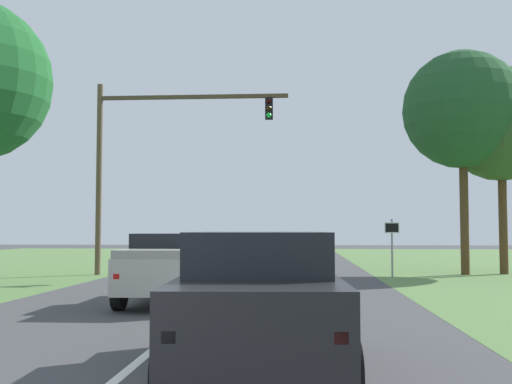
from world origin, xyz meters
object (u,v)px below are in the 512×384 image
Objects in this scene: keep_moving_sign at (392,240)px; pickup_truck_lead at (174,267)px; red_suv_near at (259,298)px; traffic_light at (148,147)px; oak_tree_right at (462,110)px; extra_tree_2 at (501,124)px.

pickup_truck_lead is at bearing -126.32° from keep_moving_sign.
keep_moving_sign reaches higher than red_suv_near.
red_suv_near is 19.05m from traffic_light.
oak_tree_right reaches higher than keep_moving_sign.
traffic_light is at bearing 108.42° from red_suv_near.
oak_tree_right reaches higher than red_suv_near.
traffic_light is (-5.86, 17.59, 4.40)m from red_suv_near.
pickup_truck_lead is 0.51× the size of oak_tree_right.
pickup_truck_lead is at bearing -133.15° from oak_tree_right.
pickup_truck_lead is 0.55× the size of extra_tree_2.
keep_moving_sign is 6.58m from oak_tree_right.
pickup_truck_lead is at bearing -136.38° from extra_tree_2.
traffic_light is 15.32m from extra_tree_2.
oak_tree_right reaches higher than pickup_truck_lead.
keep_moving_sign is (4.31, 17.27, 0.50)m from red_suv_near.
red_suv_near is 17.80m from keep_moving_sign.
traffic_light is (-3.14, 9.88, 4.45)m from pickup_truck_lead.
oak_tree_right is 1.92m from extra_tree_2.
pickup_truck_lead is (-2.72, 7.71, -0.05)m from red_suv_near.
oak_tree_right is (10.28, 10.97, 6.09)m from pickup_truck_lead.
extra_tree_2 reaches higher than red_suv_near.
oak_tree_right is at bearing 46.85° from pickup_truck_lead.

